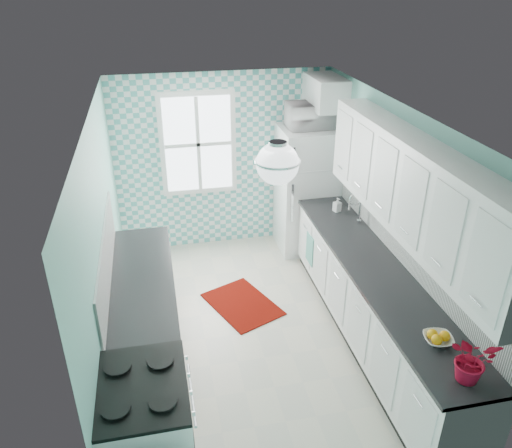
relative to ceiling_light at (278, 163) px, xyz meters
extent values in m
cube|color=beige|center=(0.00, 0.80, -2.33)|extent=(3.00, 4.40, 0.02)
cube|color=white|center=(0.00, 0.80, 0.19)|extent=(3.00, 4.40, 0.02)
cube|color=#71B9AB|center=(0.00, 3.01, -1.07)|extent=(3.00, 0.02, 2.50)
cube|color=#71B9AB|center=(0.00, -1.41, -1.07)|extent=(3.00, 0.02, 2.50)
cube|color=#71B9AB|center=(-1.51, 0.80, -1.07)|extent=(0.02, 4.40, 2.50)
cube|color=#71B9AB|center=(1.51, 0.80, -1.07)|extent=(0.02, 4.40, 2.50)
cube|color=#52ADA9|center=(0.00, 2.99, -1.07)|extent=(3.00, 0.01, 2.50)
cube|color=white|center=(-0.35, 2.96, -0.77)|extent=(1.04, 0.05, 1.44)
cube|color=white|center=(-0.35, 2.95, -0.77)|extent=(0.90, 0.02, 1.30)
cube|color=white|center=(1.49, 0.40, -1.13)|extent=(0.02, 3.60, 0.51)
cube|color=white|center=(-1.49, 0.73, -1.13)|extent=(0.02, 2.15, 0.51)
cube|color=white|center=(1.33, 0.20, -0.42)|extent=(0.33, 3.20, 0.90)
cube|color=white|center=(1.30, 2.63, -0.07)|extent=(0.40, 0.74, 0.40)
cylinder|color=silver|center=(0.00, 0.00, 0.16)|extent=(0.14, 0.14, 0.04)
cylinder|color=silver|center=(0.00, 0.00, 0.09)|extent=(0.02, 0.02, 0.12)
sphere|color=white|center=(0.00, 0.00, 0.00)|extent=(0.34, 0.34, 0.34)
cube|color=white|center=(1.20, 0.40, -1.87)|extent=(0.60, 3.60, 0.90)
cube|color=black|center=(1.19, 0.40, -1.40)|extent=(0.63, 3.60, 0.04)
cube|color=white|center=(-1.20, 0.73, -1.87)|extent=(0.60, 2.15, 0.90)
cube|color=black|center=(-1.19, 0.73, -1.40)|extent=(0.63, 2.15, 0.04)
cube|color=white|center=(1.11, 2.61, -1.43)|extent=(0.78, 0.74, 1.79)
cube|color=silver|center=(1.11, 2.24, -1.02)|extent=(0.76, 0.01, 0.02)
cube|color=silver|center=(0.79, 2.22, -0.80)|extent=(0.03, 0.03, 0.30)
cube|color=silver|center=(0.79, 2.22, -1.43)|extent=(0.03, 0.03, 0.54)
cube|color=white|center=(-1.20, -0.83, -1.80)|extent=(0.67, 0.85, 1.01)
cube|color=black|center=(-1.20, -0.83, -1.30)|extent=(0.67, 0.85, 0.03)
cube|color=black|center=(-0.86, -0.83, -1.74)|extent=(0.01, 0.56, 0.34)
cube|color=silver|center=(1.20, 1.39, -1.40)|extent=(0.52, 0.44, 0.12)
cylinder|color=silver|center=(1.39, 1.39, -1.20)|extent=(0.02, 0.02, 0.30)
torus|color=silver|center=(1.32, 1.39, -1.01)|extent=(0.16, 0.02, 0.16)
cube|color=#700E00|center=(-0.06, 1.34, -2.32)|extent=(0.97, 1.12, 0.02)
cube|color=#64B4A0|center=(0.89, 1.68, -1.84)|extent=(0.06, 0.26, 0.39)
imported|color=silver|center=(1.20, -0.75, -1.35)|extent=(0.27, 0.27, 0.06)
imported|color=#A40E25|center=(1.20, -1.17, -1.20)|extent=(0.36, 0.32, 0.37)
imported|color=#8EB5C2|center=(1.25, 1.77, -1.29)|extent=(0.10, 0.11, 0.18)
imported|color=silver|center=(1.11, 2.61, -0.37)|extent=(0.61, 0.42, 0.33)
camera|label=1|loc=(-0.93, -3.58, 1.37)|focal=35.00mm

